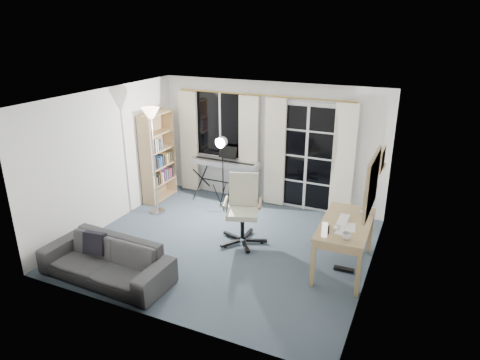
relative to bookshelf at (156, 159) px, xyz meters
The scene contains 17 objects.
floor 2.59m from the bookshelf, 29.61° to the right, with size 4.50×4.00×0.02m, color #3E4C5A.
window 1.47m from the bookshelf, 35.60° to the left, with size 1.20×0.08×1.40m.
french_door 2.98m from the bookshelf, 14.95° to the left, with size 1.32×0.09×2.11m.
curtains 2.11m from the bookshelf, 18.78° to the left, with size 3.60×0.07×2.13m.
bookshelf is the anchor object (origin of this frame).
torchiere_lamp 1.03m from the bookshelf, 57.41° to the right, with size 0.40×0.40×2.01m.
keyboard_piano 1.39m from the bookshelf, 20.73° to the left, with size 1.43×0.70×1.03m.
studio_light 1.54m from the bookshelf, ahead, with size 0.28×0.30×1.51m.
office_chair 2.47m from the bookshelf, 21.06° to the right, with size 0.79×0.76×1.14m.
desk 4.15m from the bookshelf, 15.11° to the right, with size 0.72×1.38×0.73m.
monitor 4.25m from the bookshelf, ahead, with size 0.18×0.53×0.46m.
desk_clutter 4.16m from the bookshelf, 18.35° to the right, with size 0.42×0.84×0.93m.
mug 4.40m from the bookshelf, 21.07° to the right, with size 0.12×0.09×0.12m, color silver.
wall_mirror 4.67m from the bookshelf, 19.71° to the right, with size 0.04×0.94×0.74m.
framed_print 4.46m from the bookshelf, ahead, with size 0.03×0.42×0.32m.
wall_shelf 4.32m from the bookshelf, ahead, with size 0.16×0.30×0.18m.
sofa 2.97m from the bookshelf, 69.72° to the right, with size 1.94×0.63×0.75m.
Camera 1 is at (2.78, -5.53, 3.44)m, focal length 32.00 mm.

